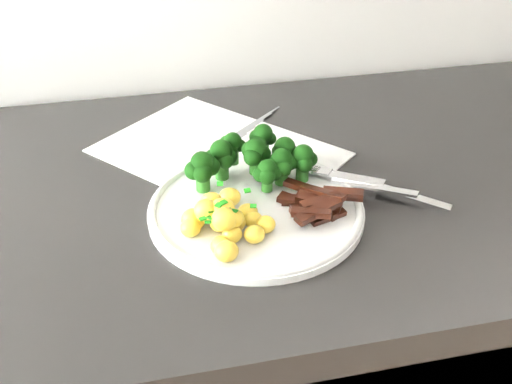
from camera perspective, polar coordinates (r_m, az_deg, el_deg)
name	(u,v)px	position (r m, az deg, el deg)	size (l,w,h in m)	color
recipe_paper	(219,152)	(0.83, -3.49, 3.71)	(0.36, 0.37, 0.00)	white
plate	(256,208)	(0.71, 0.00, -1.53)	(0.25, 0.25, 0.01)	white
broccoli	(253,158)	(0.74, -0.24, 3.20)	(0.16, 0.09, 0.06)	#215C19
potatoes	(224,219)	(0.67, -2.94, -2.54)	(0.10, 0.12, 0.04)	#EFDA53
beef_strips	(317,204)	(0.70, 5.69, -1.08)	(0.10, 0.10, 0.03)	black
fork	(356,182)	(0.75, 9.24, 0.95)	(0.13, 0.11, 0.01)	silver
knife	(392,192)	(0.76, 12.54, -0.04)	(0.16, 0.13, 0.02)	silver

